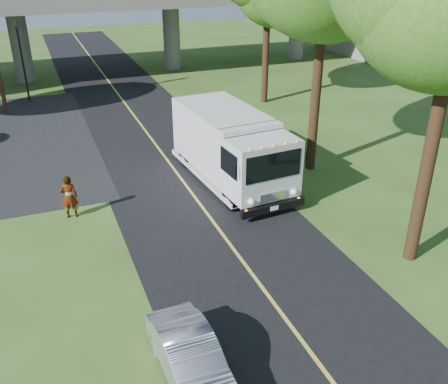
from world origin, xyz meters
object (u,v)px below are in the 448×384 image
traffic_signal (21,54)px  step_van (231,146)px  pedestrian (69,197)px  silver_sedan (191,360)px

traffic_signal → step_van: 18.88m
traffic_signal → pedestrian: (0.92, -17.75, -2.31)m
traffic_signal → step_van: traffic_signal is taller
traffic_signal → step_van: bearing=-64.8°
silver_sedan → step_van: bearing=60.5°
traffic_signal → pedestrian: 17.92m
pedestrian → traffic_signal: bearing=-80.5°
step_van → silver_sedan: bearing=-121.6°
traffic_signal → silver_sedan: traffic_signal is taller
traffic_signal → silver_sedan: size_ratio=1.40×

